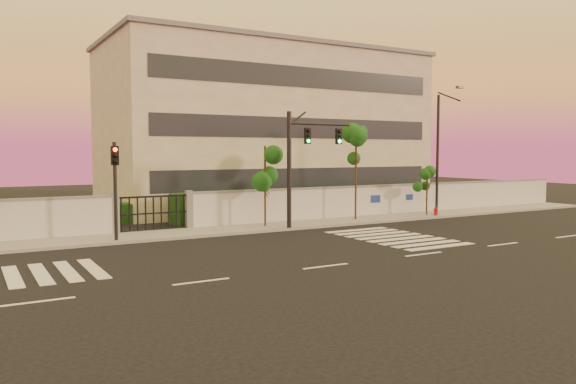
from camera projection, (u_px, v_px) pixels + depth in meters
name	position (u px, v px, depth m)	size (l,w,h in m)	color
ground	(326.00, 266.00, 21.23)	(120.00, 120.00, 0.00)	black
sidewalk	(217.00, 231.00, 30.28)	(60.00, 3.00, 0.15)	gray
perimeter_wall	(208.00, 210.00, 31.55)	(60.00, 0.36, 2.20)	silver
hedge_row	(207.00, 209.00, 34.47)	(41.00, 4.25, 1.80)	black
institutional_building	(265.00, 129.00, 44.26)	(24.40, 12.40, 12.25)	#B5AF99
road_markings	(245.00, 254.00, 23.68)	(57.00, 7.62, 0.02)	silver
street_tree_d	(265.00, 168.00, 31.49)	(1.44, 1.15, 4.66)	#382314
street_tree_e	(356.00, 152.00, 34.68)	(1.59, 1.27, 5.91)	#382314
street_tree_f	(427.00, 180.00, 37.39)	(1.33, 1.06, 3.35)	#382314
traffic_signal_main	(302.00, 155.00, 31.10)	(4.13, 0.39, 6.54)	black
traffic_signal_secondary	(115.00, 179.00, 26.37)	(0.37, 0.35, 4.80)	black
streetlight_east	(440.00, 148.00, 36.97)	(0.51, 2.04, 8.47)	black
fire_hydrant	(436.00, 212.00, 36.93)	(0.29, 0.27, 0.73)	#AE0B13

